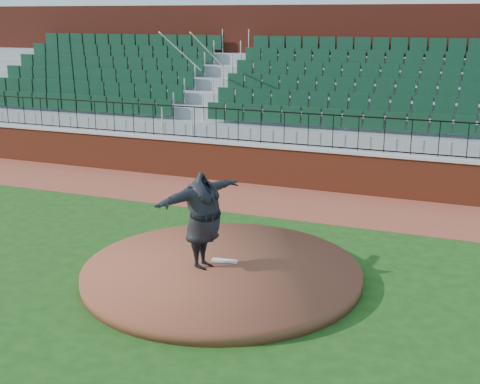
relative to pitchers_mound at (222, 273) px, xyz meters
name	(u,v)px	position (x,y,z in m)	size (l,w,h in m)	color
ground	(213,270)	(-0.34, 0.34, -0.12)	(90.00, 90.00, 0.00)	#194212
warning_track	(291,202)	(-0.34, 5.74, -0.12)	(34.00, 3.20, 0.01)	brown
field_wall	(307,169)	(-0.34, 7.34, 0.47)	(34.00, 0.35, 1.20)	maroon
wall_cap	(308,148)	(-0.34, 7.34, 1.12)	(34.00, 0.45, 0.10)	#B7B7B7
wall_railing	(308,130)	(-0.34, 7.34, 1.67)	(34.00, 0.05, 1.00)	black
seating_stands	(331,102)	(-0.34, 10.07, 2.18)	(34.00, 5.10, 4.60)	gray
concourse_wall	(350,81)	(-0.34, 12.87, 2.62)	(34.00, 0.50, 5.50)	maroon
pitchers_mound	(222,273)	(0.00, 0.00, 0.00)	(5.60, 5.60, 0.25)	brown
pitching_rubber	(225,261)	(-0.06, 0.29, 0.14)	(0.54, 0.14, 0.04)	white
pitcher	(203,220)	(-0.33, -0.14, 1.11)	(2.42, 0.66, 1.97)	black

